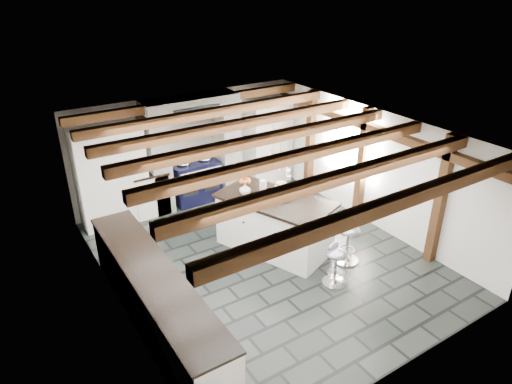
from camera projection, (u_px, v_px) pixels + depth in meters
ground at (263, 258)px, 8.03m from camera, size 6.00×6.00×0.00m
room_shell at (193, 182)px, 8.35m from camera, size 6.00×6.03×6.00m
range_cooker at (195, 181)px, 9.86m from camera, size 1.00×0.63×0.99m
kitchen_island at (274, 223)px, 8.12m from camera, size 1.70×2.25×1.33m
bar_stool_near at (348, 236)px, 7.74m from camera, size 0.45×0.45×0.80m
bar_stool_far at (336, 260)px, 7.19m from camera, size 0.42×0.42×0.73m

